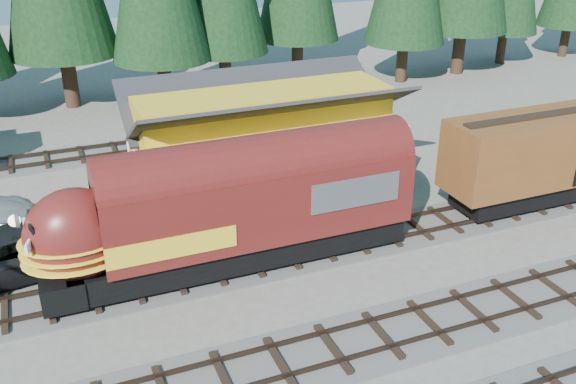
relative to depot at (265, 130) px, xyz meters
name	(u,v)px	position (x,y,z in m)	size (l,w,h in m)	color
ground	(369,301)	(0.00, -10.50, -2.96)	(120.00, 120.00, 0.00)	#6B665B
track_siding	(518,206)	(10.00, -6.50, -2.90)	(68.00, 3.20, 0.33)	#4C4947
track_spur	(43,161)	(-10.00, 7.50, -2.90)	(32.00, 3.20, 0.33)	#4C4947
depot	(265,130)	(0.00, 0.00, 0.00)	(12.80, 7.00, 5.30)	gold
locomotive	(221,216)	(-4.18, -6.50, -0.62)	(14.58, 2.90, 3.96)	black
boxcar	(571,150)	(12.61, -6.50, -0.52)	(12.76, 2.73, 4.01)	black
pickup_truck_a	(27,249)	(-11.06, -3.72, -2.04)	(3.08, 6.68, 1.86)	black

